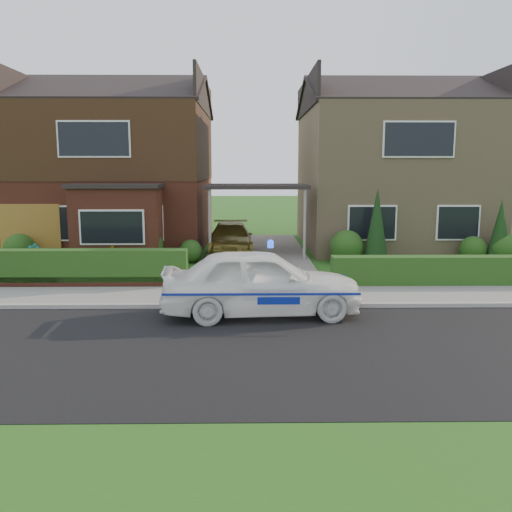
{
  "coord_description": "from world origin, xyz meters",
  "views": [
    {
      "loc": [
        -0.31,
        -9.72,
        3.33
      ],
      "look_at": [
        -0.13,
        3.5,
        1.21
      ],
      "focal_mm": 38.0,
      "sensor_mm": 36.0,
      "label": 1
    }
  ],
  "objects": [
    {
      "name": "ground",
      "position": [
        0.0,
        0.0,
        0.0
      ],
      "size": [
        120.0,
        120.0,
        0.0
      ],
      "primitive_type": "plane",
      "color": "#255416",
      "rests_on": "ground"
    },
    {
      "name": "road",
      "position": [
        0.0,
        0.0,
        0.0
      ],
      "size": [
        60.0,
        6.0,
        0.02
      ],
      "primitive_type": "cube",
      "color": "black",
      "rests_on": "ground"
    },
    {
      "name": "kerb",
      "position": [
        0.0,
        3.05,
        0.06
      ],
      "size": [
        60.0,
        0.16,
        0.12
      ],
      "primitive_type": "cube",
      "color": "#9E9993",
      "rests_on": "ground"
    },
    {
      "name": "sidewalk",
      "position": [
        0.0,
        4.1,
        0.05
      ],
      "size": [
        60.0,
        2.0,
        0.1
      ],
      "primitive_type": "cube",
      "color": "slate",
      "rests_on": "ground"
    },
    {
      "name": "driveway",
      "position": [
        0.0,
        11.0,
        0.06
      ],
      "size": [
        3.8,
        12.0,
        0.12
      ],
      "primitive_type": "cube",
      "color": "#666059",
      "rests_on": "ground"
    },
    {
      "name": "house_left",
      "position": [
        -5.78,
        13.9,
        3.81
      ],
      "size": [
        7.5,
        9.53,
        7.25
      ],
      "color": "brown",
      "rests_on": "ground"
    },
    {
      "name": "house_right",
      "position": [
        5.8,
        13.99,
        3.66
      ],
      "size": [
        7.5,
        8.06,
        7.25
      ],
      "color": "tan",
      "rests_on": "ground"
    },
    {
      "name": "carport_link",
      "position": [
        0.0,
        10.95,
        2.66
      ],
      "size": [
        3.8,
        3.0,
        2.77
      ],
      "color": "black",
      "rests_on": "ground"
    },
    {
      "name": "garage_door",
      "position": [
        -8.25,
        9.96,
        1.05
      ],
      "size": [
        2.2,
        0.1,
        2.1
      ],
      "primitive_type": "cube",
      "color": "brown",
      "rests_on": "ground"
    },
    {
      "name": "dwarf_wall",
      "position": [
        -5.8,
        5.3,
        0.18
      ],
      "size": [
        7.7,
        0.25,
        0.36
      ],
      "primitive_type": "cube",
      "color": "brown",
      "rests_on": "ground"
    },
    {
      "name": "hedge_left",
      "position": [
        -5.8,
        5.45,
        0.0
      ],
      "size": [
        7.5,
        0.55,
        0.9
      ],
      "primitive_type": "cube",
      "color": "#133D14",
      "rests_on": "ground"
    },
    {
      "name": "hedge_right",
      "position": [
        5.8,
        5.35,
        0.0
      ],
      "size": [
        7.5,
        0.55,
        0.8
      ],
      "primitive_type": "cube",
      "color": "#133D14",
      "rests_on": "ground"
    },
    {
      "name": "shrub_left_far",
      "position": [
        -8.5,
        9.5,
        0.54
      ],
      "size": [
        1.08,
        1.08,
        1.08
      ],
      "primitive_type": "sphere",
      "color": "#133D14",
      "rests_on": "ground"
    },
    {
      "name": "shrub_left_mid",
      "position": [
        -4.0,
        9.3,
        0.66
      ],
      "size": [
        1.32,
        1.32,
        1.32
      ],
      "primitive_type": "sphere",
      "color": "#133D14",
      "rests_on": "ground"
    },
    {
      "name": "shrub_left_near",
      "position": [
        -2.4,
        9.6,
        0.42
      ],
      "size": [
        0.84,
        0.84,
        0.84
      ],
      "primitive_type": "sphere",
      "color": "#133D14",
      "rests_on": "ground"
    },
    {
      "name": "shrub_right_near",
      "position": [
        3.2,
        9.4,
        0.6
      ],
      "size": [
        1.2,
        1.2,
        1.2
      ],
      "primitive_type": "sphere",
      "color": "#133D14",
      "rests_on": "ground"
    },
    {
      "name": "shrub_right_mid",
      "position": [
        7.8,
        9.5,
        0.48
      ],
      "size": [
        0.96,
        0.96,
        0.96
      ],
      "primitive_type": "sphere",
      "color": "#133D14",
      "rests_on": "ground"
    },
    {
      "name": "shrub_right_far",
      "position": [
        8.8,
        9.2,
        0.54
      ],
      "size": [
        1.08,
        1.08,
        1.08
      ],
      "primitive_type": "sphere",
      "color": "#133D14",
      "rests_on": "ground"
    },
    {
      "name": "conifer_a",
      "position": [
        4.2,
        9.2,
        1.3
      ],
      "size": [
        0.9,
        0.9,
        2.6
      ],
      "primitive_type": "cone",
      "color": "black",
      "rests_on": "ground"
    },
    {
      "name": "conifer_b",
      "position": [
        8.6,
        9.2,
        1.1
      ],
      "size": [
        0.9,
        0.9,
        2.2
      ],
      "primitive_type": "cone",
      "color": "black",
      "rests_on": "ground"
    },
    {
      "name": "police_car",
      "position": [
        -0.03,
        2.4,
        0.77
      ],
      "size": [
        4.18,
        4.67,
        1.71
      ],
      "rotation": [
        0.0,
        0.0,
        1.65
      ],
      "color": "white",
      "rests_on": "ground"
    },
    {
      "name": "driveway_car",
      "position": [
        -1.0,
        11.01,
        0.7
      ],
      "size": [
        1.76,
        4.08,
        1.17
      ],
      "primitive_type": "imported",
      "rotation": [
        0.0,
        0.0,
        0.03
      ],
      "color": "olive",
      "rests_on": "driveway"
    },
    {
      "name": "potted_plant_a",
      "position": [
        -7.68,
        8.73,
        0.41
      ],
      "size": [
        0.44,
        0.3,
        0.82
      ],
      "primitive_type": "imported",
      "rotation": [
        0.0,
        0.0,
        0.02
      ],
      "color": "gray",
      "rests_on": "ground"
    },
    {
      "name": "potted_plant_b",
      "position": [
        -5.06,
        8.48,
        0.39
      ],
      "size": [
        0.55,
        0.54,
        0.78
      ],
      "primitive_type": "imported",
      "rotation": [
        0.0,
        0.0,
        0.72
      ],
      "color": "gray",
      "rests_on": "ground"
    },
    {
      "name": "potted_plant_c",
      "position": [
        -2.5,
        7.34,
        0.42
      ],
      "size": [
        0.49,
        0.49,
        0.83
      ],
      "primitive_type": "imported",
      "rotation": [
        0.0,
        0.0,
        1.63
      ],
      "color": "gray",
      "rests_on": "ground"
    }
  ]
}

